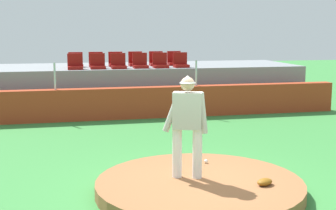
{
  "coord_description": "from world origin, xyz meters",
  "views": [
    {
      "loc": [
        -2.19,
        -7.35,
        2.75
      ],
      "look_at": [
        0.0,
        2.42,
        1.12
      ],
      "focal_mm": 50.69,
      "sensor_mm": 36.0,
      "label": 1
    }
  ],
  "objects_px": {
    "stadium_chair_11": "(174,61)",
    "stadium_chair_9": "(136,61)",
    "pitcher": "(187,119)",
    "stadium_chair_6": "(76,62)",
    "baseball": "(206,161)",
    "stadium_chair_3": "(140,63)",
    "stadium_chair_0": "(75,64)",
    "stadium_chair_7": "(96,62)",
    "fielding_glove": "(265,182)",
    "stadium_chair_2": "(119,64)",
    "stadium_chair_1": "(98,64)",
    "stadium_chair_5": "(181,63)",
    "stadium_chair_4": "(160,63)",
    "stadium_chair_10": "(156,61)",
    "stadium_chair_8": "(116,62)"
  },
  "relations": [
    {
      "from": "baseball",
      "to": "stadium_chair_3",
      "type": "xyz_separation_m",
      "value": [
        -0.06,
        7.24,
        1.34
      ]
    },
    {
      "from": "stadium_chair_1",
      "to": "stadium_chair_5",
      "type": "bearing_deg",
      "value": 179.58
    },
    {
      "from": "pitcher",
      "to": "stadium_chair_0",
      "type": "xyz_separation_m",
      "value": [
        -1.61,
        7.97,
        0.35
      ]
    },
    {
      "from": "fielding_glove",
      "to": "stadium_chair_9",
      "type": "height_order",
      "value": "stadium_chair_9"
    },
    {
      "from": "stadium_chair_11",
      "to": "stadium_chair_9",
      "type": "bearing_deg",
      "value": -0.13
    },
    {
      "from": "stadium_chair_2",
      "to": "pitcher",
      "type": "bearing_deg",
      "value": 91.56
    },
    {
      "from": "stadium_chair_7",
      "to": "stadium_chair_9",
      "type": "xyz_separation_m",
      "value": [
        1.38,
        0.01,
        0.0
      ]
    },
    {
      "from": "stadium_chair_0",
      "to": "stadium_chair_11",
      "type": "bearing_deg",
      "value": -165.19
    },
    {
      "from": "stadium_chair_11",
      "to": "fielding_glove",
      "type": "bearing_deg",
      "value": 85.44
    },
    {
      "from": "stadium_chair_4",
      "to": "stadium_chair_6",
      "type": "distance_m",
      "value": 2.9
    },
    {
      "from": "stadium_chair_7",
      "to": "stadium_chair_0",
      "type": "bearing_deg",
      "value": 51.48
    },
    {
      "from": "stadium_chair_7",
      "to": "pitcher",
      "type": "bearing_deg",
      "value": 95.65
    },
    {
      "from": "pitcher",
      "to": "stadium_chair_7",
      "type": "height_order",
      "value": "pitcher"
    },
    {
      "from": "stadium_chair_3",
      "to": "stadium_chair_10",
      "type": "height_order",
      "value": "same"
    },
    {
      "from": "fielding_glove",
      "to": "stadium_chair_2",
      "type": "height_order",
      "value": "stadium_chair_2"
    },
    {
      "from": "stadium_chair_4",
      "to": "fielding_glove",
      "type": "bearing_deg",
      "value": 89.65
    },
    {
      "from": "stadium_chair_2",
      "to": "stadium_chair_4",
      "type": "xyz_separation_m",
      "value": [
        1.4,
        -0.0,
        0.0
      ]
    },
    {
      "from": "baseball",
      "to": "stadium_chair_3",
      "type": "height_order",
      "value": "stadium_chair_3"
    },
    {
      "from": "stadium_chair_3",
      "to": "stadium_chair_7",
      "type": "bearing_deg",
      "value": -32.54
    },
    {
      "from": "baseball",
      "to": "stadium_chair_6",
      "type": "xyz_separation_m",
      "value": [
        -2.14,
        8.11,
        1.34
      ]
    },
    {
      "from": "baseball",
      "to": "stadium_chair_10",
      "type": "height_order",
      "value": "stadium_chair_10"
    },
    {
      "from": "fielding_glove",
      "to": "stadium_chair_9",
      "type": "xyz_separation_m",
      "value": [
        -0.63,
        9.57,
        1.32
      ]
    },
    {
      "from": "stadium_chair_4",
      "to": "stadium_chair_5",
      "type": "xyz_separation_m",
      "value": [
        0.71,
        0.03,
        0.0
      ]
    },
    {
      "from": "stadium_chair_0",
      "to": "stadium_chair_4",
      "type": "height_order",
      "value": "same"
    },
    {
      "from": "pitcher",
      "to": "stadium_chair_10",
      "type": "relative_size",
      "value": 3.51
    },
    {
      "from": "fielding_glove",
      "to": "stadium_chair_2",
      "type": "distance_m",
      "value": 8.83
    },
    {
      "from": "stadium_chair_11",
      "to": "stadium_chair_0",
      "type": "bearing_deg",
      "value": 14.81
    },
    {
      "from": "stadium_chair_6",
      "to": "fielding_glove",
      "type": "bearing_deg",
      "value": 105.77
    },
    {
      "from": "stadium_chair_9",
      "to": "stadium_chair_7",
      "type": "bearing_deg",
      "value": 0.36
    },
    {
      "from": "pitcher",
      "to": "stadium_chair_0",
      "type": "distance_m",
      "value": 8.14
    },
    {
      "from": "stadium_chair_1",
      "to": "stadium_chair_11",
      "type": "distance_m",
      "value": 2.92
    },
    {
      "from": "baseball",
      "to": "stadium_chair_9",
      "type": "relative_size",
      "value": 0.15
    },
    {
      "from": "stadium_chair_4",
      "to": "stadium_chair_6",
      "type": "relative_size",
      "value": 1.0
    },
    {
      "from": "stadium_chair_2",
      "to": "stadium_chair_7",
      "type": "xyz_separation_m",
      "value": [
        -0.66,
        0.94,
        0.0
      ]
    },
    {
      "from": "pitcher",
      "to": "stadium_chair_3",
      "type": "distance_m",
      "value": 8.02
    },
    {
      "from": "baseball",
      "to": "stadium_chair_8",
      "type": "height_order",
      "value": "stadium_chair_8"
    },
    {
      "from": "stadium_chair_1",
      "to": "stadium_chair_6",
      "type": "bearing_deg",
      "value": -52.21
    },
    {
      "from": "pitcher",
      "to": "stadium_chair_1",
      "type": "height_order",
      "value": "pitcher"
    },
    {
      "from": "pitcher",
      "to": "stadium_chair_6",
      "type": "relative_size",
      "value": 3.51
    },
    {
      "from": "stadium_chair_1",
      "to": "stadium_chair_4",
      "type": "distance_m",
      "value": 2.07
    },
    {
      "from": "stadium_chair_6",
      "to": "stadium_chair_7",
      "type": "height_order",
      "value": "same"
    },
    {
      "from": "stadium_chair_3",
      "to": "stadium_chair_1",
      "type": "bearing_deg",
      "value": 0.21
    },
    {
      "from": "stadium_chair_5",
      "to": "stadium_chair_9",
      "type": "xyz_separation_m",
      "value": [
        -1.39,
        0.92,
        0.0
      ]
    },
    {
      "from": "stadium_chair_0",
      "to": "stadium_chair_7",
      "type": "distance_m",
      "value": 1.18
    },
    {
      "from": "stadium_chair_7",
      "to": "stadium_chair_11",
      "type": "relative_size",
      "value": 1.0
    },
    {
      "from": "pitcher",
      "to": "stadium_chair_5",
      "type": "height_order",
      "value": "pitcher"
    },
    {
      "from": "pitcher",
      "to": "stadium_chair_8",
      "type": "relative_size",
      "value": 3.51
    },
    {
      "from": "stadium_chair_9",
      "to": "fielding_glove",
      "type": "bearing_deg",
      "value": 93.78
    },
    {
      "from": "pitcher",
      "to": "fielding_glove",
      "type": "distance_m",
      "value": 1.63
    },
    {
      "from": "stadium_chair_2",
      "to": "stadium_chair_9",
      "type": "bearing_deg",
      "value": -127.03
    }
  ]
}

